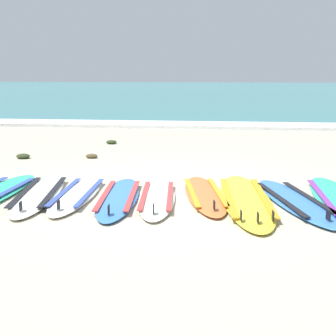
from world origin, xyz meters
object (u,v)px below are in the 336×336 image
at_px(surfboard_6, 246,199).
at_px(surfboard_3, 119,197).
at_px(surfboard_7, 295,201).
at_px(surfboard_2, 77,194).
at_px(surfboard_4, 157,198).
at_px(surfboard_5, 205,194).
at_px(surfboard_1, 39,194).

bearing_deg(surfboard_6, surfboard_3, -176.40).
bearing_deg(surfboard_3, surfboard_7, 2.47).
height_order(surfboard_2, surfboard_4, same).
distance_m(surfboard_2, surfboard_5, 1.76).
xyz_separation_m(surfboard_4, surfboard_7, (1.81, 0.06, -0.00)).
height_order(surfboard_1, surfboard_2, same).
height_order(surfboard_1, surfboard_4, same).
height_order(surfboard_1, surfboard_7, same).
bearing_deg(surfboard_4, surfboard_1, 179.46).
distance_m(surfboard_1, surfboard_7, 3.46).
bearing_deg(surfboard_6, surfboard_7, -0.55).
height_order(surfboard_2, surfboard_5, same).
xyz_separation_m(surfboard_1, surfboard_7, (3.46, 0.04, -0.00)).
bearing_deg(surfboard_7, surfboard_3, -177.53).
bearing_deg(surfboard_5, surfboard_4, -159.45).
height_order(surfboard_3, surfboard_6, same).
height_order(surfboard_3, surfboard_5, same).
bearing_deg(surfboard_3, surfboard_6, 3.60).
relative_size(surfboard_2, surfboard_7, 0.89).
distance_m(surfboard_4, surfboard_7, 1.81).
height_order(surfboard_3, surfboard_4, same).
bearing_deg(surfboard_1, surfboard_4, -0.54).
xyz_separation_m(surfboard_1, surfboard_4, (1.65, -0.02, 0.00)).
bearing_deg(surfboard_7, surfboard_2, -179.82).
relative_size(surfboard_6, surfboard_7, 1.15).
bearing_deg(surfboard_2, surfboard_5, 6.09).
bearing_deg(surfboard_7, surfboard_5, 171.44).
xyz_separation_m(surfboard_3, surfboard_7, (2.32, 0.10, -0.00)).
bearing_deg(surfboard_7, surfboard_4, -178.13).
bearing_deg(surfboard_3, surfboard_1, 177.13).
distance_m(surfboard_2, surfboard_4, 1.12).
relative_size(surfboard_3, surfboard_7, 0.92).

